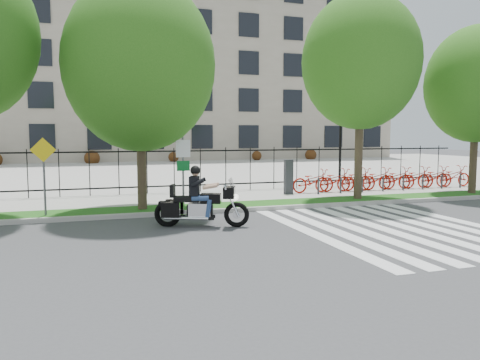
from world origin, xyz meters
name	(u,v)px	position (x,y,z in m)	size (l,w,h in m)	color
ground	(237,239)	(0.00, 0.00, 0.00)	(120.00, 120.00, 0.00)	#3B3B3E
curb	(201,212)	(0.00, 4.10, 0.07)	(60.00, 0.20, 0.15)	#9C9993
grass_verge	(195,208)	(0.00, 4.95, 0.07)	(60.00, 1.50, 0.15)	#174F13
sidewalk	(182,199)	(0.00, 7.45, 0.07)	(60.00, 3.50, 0.15)	#9C9891
plaza	(138,170)	(0.00, 25.00, 0.05)	(80.00, 34.00, 0.10)	#9C9891
crosswalk_stripes	(393,228)	(4.83, 0.00, 0.01)	(5.70, 8.00, 0.01)	silver
iron_fence	(174,170)	(0.00, 9.20, 1.15)	(30.00, 0.06, 2.00)	black
office_building	(118,71)	(0.00, 44.92, 9.97)	(60.00, 21.90, 20.15)	gray
lamp_post_right	(341,126)	(10.00, 12.00, 3.21)	(1.06, 0.70, 4.25)	black
street_tree_1	(140,65)	(-1.89, 4.95, 5.09)	(5.14, 5.14, 7.90)	#36271D
street_tree_2	(361,62)	(6.73, 4.95, 5.60)	(4.67, 4.67, 8.15)	#36271D
street_tree_3	(477,84)	(12.57, 4.95, 4.91)	(4.41, 4.41, 7.31)	#36271D
bike_share_station	(386,178)	(9.66, 7.20, 0.68)	(10.08, 0.89, 1.50)	#2D2D33
sign_pole_regulatory	(183,163)	(-0.51, 4.58, 1.74)	(0.50, 0.09, 2.50)	#59595B
sign_pole_warning	(44,166)	(-5.00, 4.58, 1.74)	(0.78, 0.09, 2.49)	#59595B
motorcycle_rider	(201,202)	(-0.51, 1.95, 0.73)	(2.71, 1.43, 2.20)	black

